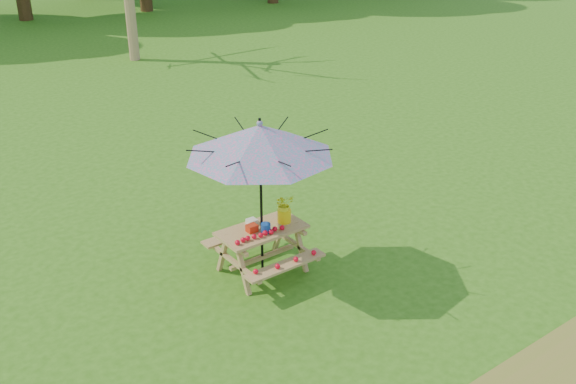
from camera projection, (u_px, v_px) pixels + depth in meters
picnic_table at (262, 251)px, 8.88m from camera, size 1.20×1.32×0.67m
patio_umbrella at (260, 141)px, 8.20m from camera, size 2.36×2.36×2.25m
produce_bins at (258, 226)px, 8.69m from camera, size 0.28×0.44×0.13m
tomatoes_row at (260, 235)px, 8.51m from camera, size 0.77×0.13×0.07m
flower_bucket at (284, 208)px, 8.83m from camera, size 0.29×0.26×0.41m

